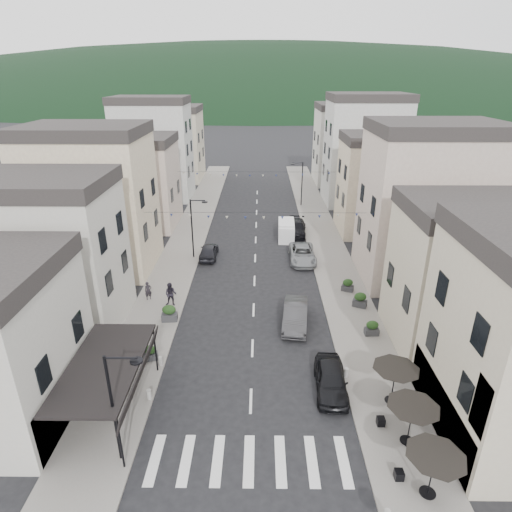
{
  "coord_description": "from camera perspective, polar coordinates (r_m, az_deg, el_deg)",
  "views": [
    {
      "loc": [
        0.49,
        -12.81,
        17.05
      ],
      "look_at": [
        0.16,
        18.46,
        3.5
      ],
      "focal_mm": 30.0,
      "sensor_mm": 36.0,
      "label": 1
    }
  ],
  "objects": [
    {
      "name": "ground",
      "position": [
        21.33,
        -1.1,
        -29.64
      ],
      "size": [
        700.0,
        700.0,
        0.0
      ],
      "primitive_type": "plane",
      "color": "black",
      "rests_on": "ground"
    },
    {
      "name": "sidewalk_left",
      "position": [
        48.59,
        -8.91,
        2.66
      ],
      "size": [
        4.0,
        76.0,
        0.12
      ],
      "primitive_type": "cube",
      "color": "slate",
      "rests_on": "ground"
    },
    {
      "name": "sidewalk_right",
      "position": [
        48.44,
        8.89,
        2.6
      ],
      "size": [
        4.0,
        76.0,
        0.12
      ],
      "primitive_type": "cube",
      "color": "slate",
      "rests_on": "ground"
    },
    {
      "name": "hill_backdrop",
      "position": [
        313.28,
        0.55,
        20.3
      ],
      "size": [
        640.0,
        360.0,
        70.0
      ],
      "primitive_type": "ellipsoid",
      "color": "black",
      "rests_on": "ground"
    },
    {
      "name": "boutique_awning",
      "position": [
        23.9,
        -18.98,
        -13.73
      ],
      "size": [
        3.77,
        7.5,
        3.28
      ],
      "color": "black",
      "rests_on": "ground"
    },
    {
      "name": "buildings_row_left",
      "position": [
        53.86,
        -15.86,
        10.84
      ],
      "size": [
        10.2,
        54.16,
        14.0
      ],
      "color": "beige",
      "rests_on": "ground"
    },
    {
      "name": "buildings_row_right",
      "position": [
        52.46,
        16.37,
        10.69
      ],
      "size": [
        10.2,
        54.16,
        14.5
      ],
      "color": "#B8AA92",
      "rests_on": "ground"
    },
    {
      "name": "cafe_terrace",
      "position": [
        22.62,
        20.15,
        -18.85
      ],
      "size": [
        2.5,
        8.1,
        2.53
      ],
      "color": "black",
      "rests_on": "ground"
    },
    {
      "name": "streetlamp_left_near",
      "position": [
        20.92,
        -17.99,
        -17.64
      ],
      "size": [
        1.7,
        0.56,
        6.0
      ],
      "color": "black",
      "rests_on": "ground"
    },
    {
      "name": "streetlamp_left_far",
      "position": [
        41.53,
        -8.2,
        4.42
      ],
      "size": [
        1.7,
        0.56,
        6.0
      ],
      "color": "black",
      "rests_on": "ground"
    },
    {
      "name": "streetlamp_right_far",
      "position": [
        58.6,
        5.9,
        10.13
      ],
      "size": [
        1.7,
        0.56,
        6.0
      ],
      "color": "black",
      "rests_on": "ground"
    },
    {
      "name": "bollards",
      "position": [
        24.74,
        -0.73,
        -18.81
      ],
      "size": [
        11.66,
        10.26,
        0.6
      ],
      "color": "gray",
      "rests_on": "ground"
    },
    {
      "name": "bunting_near",
      "position": [
        36.63,
        -0.2,
        5.3
      ],
      "size": [
        19.0,
        0.28,
        0.62
      ],
      "color": "black",
      "rests_on": "ground"
    },
    {
      "name": "bunting_far",
      "position": [
        52.08,
        0.05,
        10.78
      ],
      "size": [
        19.0,
        0.28,
        0.62
      ],
      "color": "black",
      "rests_on": "ground"
    },
    {
      "name": "parked_car_a",
      "position": [
        25.95,
        9.96,
        -15.9
      ],
      "size": [
        2.0,
        4.51,
        1.51
      ],
      "primitive_type": "imported",
      "rotation": [
        0.0,
        0.0,
        -0.05
      ],
      "color": "black",
      "rests_on": "ground"
    },
    {
      "name": "parked_car_b",
      "position": [
        31.41,
        5.27,
        -7.84
      ],
      "size": [
        2.24,
        5.03,
        1.6
      ],
      "primitive_type": "imported",
      "rotation": [
        0.0,
        0.0,
        -0.11
      ],
      "color": "#323134",
      "rests_on": "ground"
    },
    {
      "name": "parked_car_c",
      "position": [
        41.75,
        6.2,
        0.27
      ],
      "size": [
        2.46,
        5.29,
        1.47
      ],
      "primitive_type": "imported",
      "rotation": [
        0.0,
        0.0,
        -0.0
      ],
      "color": "gray",
      "rests_on": "ground"
    },
    {
      "name": "parked_car_d",
      "position": [
        48.63,
        5.43,
        3.72
      ],
      "size": [
        2.52,
        5.26,
        1.48
      ],
      "primitive_type": "imported",
      "rotation": [
        0.0,
        0.0,
        -0.09
      ],
      "color": "black",
      "rests_on": "ground"
    },
    {
      "name": "parked_car_e",
      "position": [
        42.52,
        -6.32,
        0.67
      ],
      "size": [
        1.68,
        4.16,
        1.42
      ],
      "primitive_type": "imported",
      "rotation": [
        0.0,
        0.0,
        3.14
      ],
      "color": "black",
      "rests_on": "ground"
    },
    {
      "name": "delivery_van",
      "position": [
        47.3,
        4.05,
        3.55
      ],
      "size": [
        1.86,
        4.37,
        2.07
      ],
      "rotation": [
        0.0,
        0.0,
        -0.03
      ],
      "color": "white",
      "rests_on": "ground"
    },
    {
      "name": "pedestrian_a",
      "position": [
        35.44,
        -14.18,
        -4.51
      ],
      "size": [
        0.66,
        0.58,
        1.52
      ],
      "primitive_type": "imported",
      "rotation": [
        0.0,
        0.0,
        0.48
      ],
      "color": "black",
      "rests_on": "sidewalk_left"
    },
    {
      "name": "pedestrian_b",
      "position": [
        34.07,
        -11.29,
        -5.03
      ],
      "size": [
        0.96,
        0.77,
        1.92
      ],
      "primitive_type": "imported",
      "rotation": [
        0.0,
        0.0,
        -0.04
      ],
      "color": "black",
      "rests_on": "sidewalk_left"
    },
    {
      "name": "planter_la",
      "position": [
        28.63,
        -13.93,
        -12.42
      ],
      "size": [
        0.99,
        0.68,
        1.01
      ],
      "rotation": [
        0.0,
        0.0,
        0.22
      ],
      "color": "#323235",
      "rests_on": "sidewalk_left"
    },
    {
      "name": "planter_lb",
      "position": [
        32.26,
        -11.5,
        -7.48
      ],
      "size": [
        1.19,
        0.73,
        1.27
      ],
      "rotation": [
        0.0,
        0.0,
        0.09
      ],
      "color": "#323335",
      "rests_on": "sidewalk_left"
    },
    {
      "name": "planter_ra",
      "position": [
        31.18,
        15.21,
        -9.25
      ],
      "size": [
        0.99,
        0.57,
        1.09
      ],
      "rotation": [
        0.0,
        0.0,
        0.04
      ],
      "color": "#303033",
      "rests_on": "sidewalk_right"
    },
    {
      "name": "planter_rb",
      "position": [
        34.4,
        13.7,
        -5.69
      ],
      "size": [
        1.21,
        0.96,
        1.2
      ],
      "rotation": [
        0.0,
        0.0,
        -0.4
      ],
      "color": "#2F3032",
      "rests_on": "sidewalk_right"
    },
    {
      "name": "planter_rc",
      "position": [
        36.55,
        12.12,
        -3.82
      ],
      "size": [
        1.1,
        0.86,
        1.08
      ],
      "rotation": [
        0.0,
        0.0,
        -0.4
      ],
      "color": "#303032",
      "rests_on": "sidewalk_right"
    }
  ]
}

